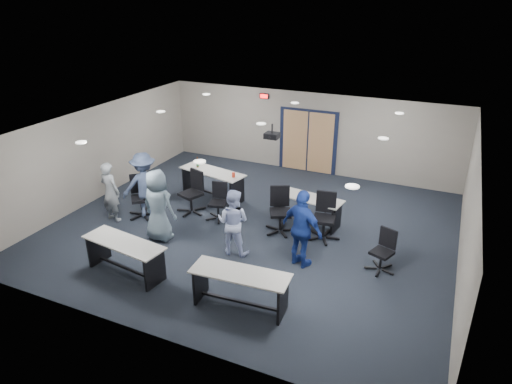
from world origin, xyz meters
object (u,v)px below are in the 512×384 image
at_px(table_front_left, 125,252).
at_px(person_lightblue, 233,222).
at_px(table_back_left, 213,179).
at_px(chair_back_a, 191,193).
at_px(chair_back_d, 324,217).
at_px(chair_loose_right, 382,251).
at_px(table_front_right, 240,284).
at_px(chair_loose_left, 141,197).
at_px(person_back, 145,185).
at_px(chair_back_c, 280,211).
at_px(person_plaid, 158,205).
at_px(table_back_right, 307,205).
at_px(chair_back_b, 218,202).
at_px(person_navy, 302,229).
at_px(person_gray, 110,192).

bearing_deg(table_front_left, person_lightblue, 52.58).
distance_m(table_back_left, chair_back_a, 1.15).
xyz_separation_m(table_back_left, chair_back_d, (3.74, -1.08, 0.01)).
relative_size(chair_back_a, chair_back_d, 1.01).
bearing_deg(table_back_left, chair_back_d, -4.37).
height_order(chair_back_a, chair_back_d, chair_back_a).
bearing_deg(chair_loose_right, table_front_right, -112.32).
distance_m(chair_loose_left, person_back, 0.36).
relative_size(chair_back_c, person_plaid, 0.65).
bearing_deg(person_lightblue, table_front_right, 117.29).
height_order(chair_back_c, chair_loose_left, chair_back_c).
bearing_deg(chair_back_c, table_back_right, 32.45).
distance_m(table_front_right, chair_back_c, 3.18).
bearing_deg(person_plaid, chair_back_a, -83.43).
bearing_deg(table_back_left, table_back_right, 3.73).
height_order(table_back_left, person_lightblue, person_lightblue).
relative_size(chair_back_b, chair_loose_left, 0.87).
xyz_separation_m(table_front_left, chair_loose_left, (-1.39, 2.41, 0.04)).
bearing_deg(chair_back_b, table_front_left, -111.96).
distance_m(table_back_right, person_navy, 2.11).
distance_m(chair_back_a, chair_back_c, 2.68).
distance_m(chair_back_a, person_navy, 3.90).
relative_size(table_back_left, person_plaid, 1.18).
bearing_deg(chair_back_c, person_navy, -77.41).
bearing_deg(table_front_right, chair_back_a, 129.95).
xyz_separation_m(chair_back_a, chair_loose_left, (-1.11, -0.76, -0.02)).
xyz_separation_m(table_back_right, chair_loose_left, (-4.26, -1.47, 0.06)).
height_order(chair_back_b, chair_loose_right, chair_back_b).
distance_m(table_back_left, chair_loose_left, 2.23).
xyz_separation_m(table_front_right, person_back, (-4.08, 2.51, 0.38)).
bearing_deg(chair_back_d, chair_back_b, 172.83).
relative_size(table_front_left, person_lightblue, 1.24).
relative_size(table_front_left, chair_back_c, 1.69).
xyz_separation_m(chair_loose_left, person_back, (0.11, 0.08, 0.33)).
relative_size(person_plaid, person_navy, 1.00).
bearing_deg(chair_back_c, person_gray, 169.36).
bearing_deg(person_gray, chair_back_a, -136.93).
relative_size(table_front_right, person_back, 1.08).
distance_m(table_back_right, chair_back_a, 3.23).
xyz_separation_m(table_front_left, chair_back_b, (0.60, 3.12, -0.03)).
bearing_deg(table_back_right, chair_back_a, -158.77).
relative_size(table_back_left, person_lightblue, 1.34).
xyz_separation_m(chair_back_c, person_navy, (0.99, -1.24, 0.32)).
bearing_deg(table_front_right, person_plaid, 147.83).
distance_m(person_navy, person_back, 4.71).
height_order(table_front_right, person_gray, person_gray).
relative_size(chair_back_c, chair_loose_left, 1.02).
bearing_deg(chair_back_d, chair_loose_left, -179.87).
height_order(table_back_right, chair_loose_left, chair_loose_left).
relative_size(chair_back_c, chair_back_d, 1.00).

